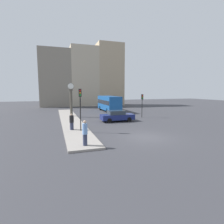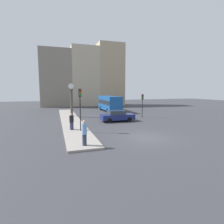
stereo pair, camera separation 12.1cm
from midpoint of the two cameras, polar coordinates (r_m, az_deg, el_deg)
ground_plane at (r=15.64m, az=10.86°, el=-8.10°), size 120.00×120.00×0.00m
sidewalk_corner at (r=24.40m, az=-13.58°, el=-2.55°), size 2.51×25.68×0.16m
building_row at (r=47.86m, az=-9.03°, el=11.35°), size 21.73×5.00×16.74m
sedan_car at (r=23.03m, az=1.50°, el=-1.30°), size 4.38×1.76×1.44m
bus_distant at (r=34.19m, az=-1.12°, el=3.04°), size 2.45×8.30×2.97m
traffic_light_near at (r=17.00m, az=-10.55°, el=3.54°), size 0.26×0.24×4.06m
traffic_light_far at (r=26.58m, az=9.69°, el=3.61°), size 0.26×0.24×3.50m
street_clock at (r=27.39m, az=-13.34°, el=3.67°), size 0.94×0.52×5.02m
pedestrian_blue_stripe at (r=12.58m, az=-9.09°, el=-6.77°), size 0.36×0.36×1.81m
pedestrian_black_jacket at (r=17.85m, az=-13.22°, el=-3.14°), size 0.43×0.43×1.62m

